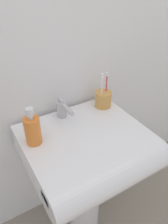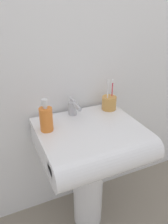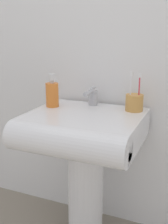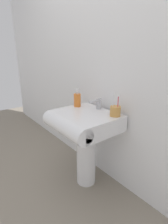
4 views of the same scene
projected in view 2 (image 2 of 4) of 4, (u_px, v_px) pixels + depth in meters
name	position (u px, v px, depth m)	size (l,w,h in m)	color
ground_plane	(88.00, 217.00, 1.51)	(6.00, 6.00, 0.00)	gray
wall_back	(69.00, 29.00, 1.19)	(5.00, 0.05, 2.40)	white
sink_pedestal	(88.00, 186.00, 1.38)	(0.19, 0.19, 0.59)	white
sink_basin	(93.00, 142.00, 1.17)	(0.55, 0.52, 0.14)	white
faucet	(73.00, 107.00, 1.28)	(0.05, 0.14, 0.10)	#B7B7BC
toothbrush_cup	(109.00, 103.00, 1.35)	(0.09, 0.09, 0.20)	#D19347
soap_bottle	(46.00, 118.00, 1.12)	(0.07, 0.07, 0.17)	orange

